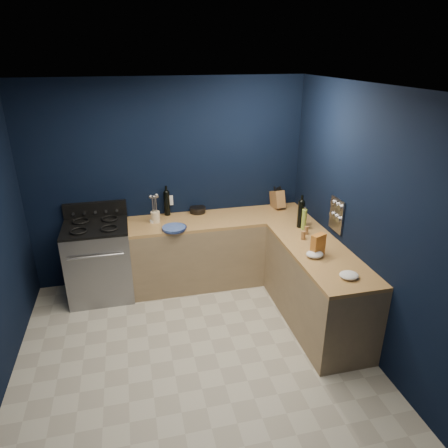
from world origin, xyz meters
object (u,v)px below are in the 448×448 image
object	(u,v)px
crouton_bag	(318,245)
plate_stack	(174,228)
knife_block	(277,199)
gas_range	(100,262)
utensil_crock	(155,217)

from	to	relation	value
crouton_bag	plate_stack	bearing A→B (deg)	120.72
knife_block	gas_range	bearing A→B (deg)	178.62
utensil_crock	crouton_bag	xyz separation A→B (m)	(1.57, -1.28, 0.05)
gas_range	knife_block	world-z (taller)	knife_block
plate_stack	knife_block	bearing A→B (deg)	16.07
plate_stack	crouton_bag	size ratio (longest dim) A/B	1.21
gas_range	plate_stack	distance (m)	1.05
gas_range	plate_stack	xyz separation A→B (m)	(0.91, -0.22, 0.46)
plate_stack	knife_block	xyz separation A→B (m)	(1.45, 0.42, 0.10)
crouton_bag	utensil_crock	bearing A→B (deg)	117.38
utensil_crock	crouton_bag	bearing A→B (deg)	-39.12
knife_block	crouton_bag	world-z (taller)	knife_block
knife_block	crouton_bag	xyz separation A→B (m)	(-0.08, -1.41, -0.00)
plate_stack	utensil_crock	bearing A→B (deg)	124.19
knife_block	utensil_crock	bearing A→B (deg)	178.47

